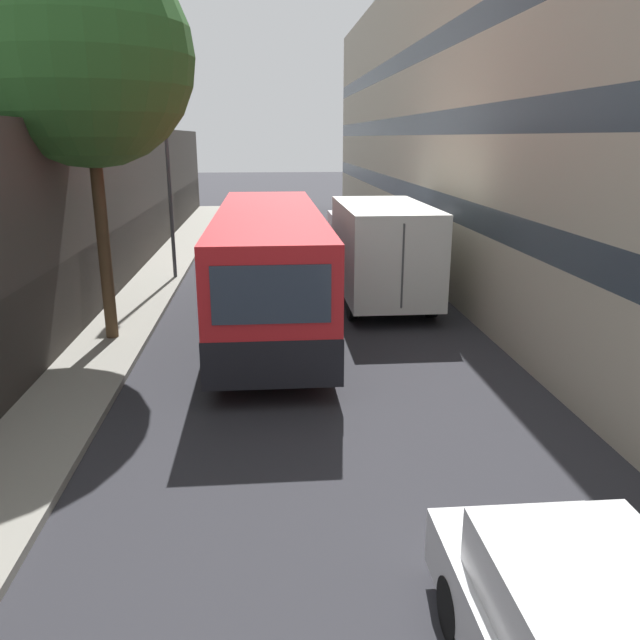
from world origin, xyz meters
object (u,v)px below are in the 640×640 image
(box_truck, at_px, (378,247))
(street_tree_left, at_px, (85,57))
(bus, at_px, (269,265))
(street_lamp, at_px, (164,111))

(box_truck, bearing_deg, street_tree_left, -152.29)
(bus, distance_m, street_tree_left, 6.08)
(box_truck, relative_size, street_tree_left, 0.86)
(box_truck, relative_size, street_lamp, 0.92)
(bus, height_order, box_truck, bus)
(bus, xyz_separation_m, street_lamp, (-3.16, 5.52, 3.87))
(bus, bearing_deg, box_truck, 38.96)
(bus, xyz_separation_m, street_tree_left, (-3.73, -1.05, 4.68))
(street_lamp, bearing_deg, bus, -60.25)
(bus, bearing_deg, street_tree_left, -164.32)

